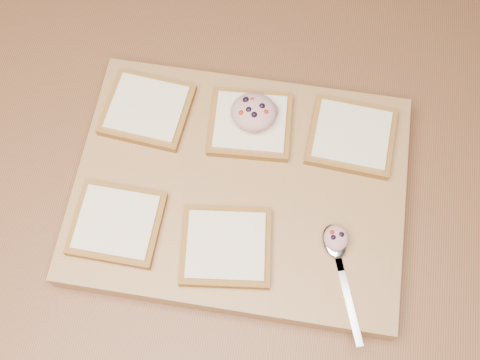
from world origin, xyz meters
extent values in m
plane|color=#515459|center=(0.00, 0.00, 0.00)|extent=(4.00, 4.00, 0.00)
cube|color=slate|center=(0.00, 0.00, 0.42)|extent=(1.90, 0.75, 0.84)
cube|color=brown|center=(0.00, 0.00, 0.87)|extent=(2.00, 0.80, 0.06)
cube|color=#A47146|center=(-0.16, -0.02, 0.92)|extent=(0.46, 0.35, 0.04)
cube|color=#976427|center=(-0.31, 0.07, 0.94)|extent=(0.13, 0.12, 0.01)
cube|color=#F8DFBC|center=(-0.31, 0.07, 0.95)|extent=(0.11, 0.10, 0.00)
cube|color=#976427|center=(-0.16, 0.07, 0.94)|extent=(0.12, 0.11, 0.01)
cube|color=#F8DFBC|center=(-0.16, 0.07, 0.95)|extent=(0.11, 0.10, 0.00)
cube|color=#976427|center=(-0.01, 0.07, 0.94)|extent=(0.12, 0.12, 0.01)
cube|color=#F8DFBC|center=(-0.01, 0.07, 0.95)|extent=(0.11, 0.10, 0.00)
cube|color=#976427|center=(-0.31, -0.11, 0.94)|extent=(0.12, 0.11, 0.01)
cube|color=#F8DFBC|center=(-0.31, -0.11, 0.95)|extent=(0.10, 0.09, 0.00)
cube|color=#976427|center=(-0.16, -0.12, 0.94)|extent=(0.13, 0.12, 0.01)
cube|color=#F8DFBC|center=(-0.16, -0.12, 0.95)|extent=(0.11, 0.10, 0.00)
ellipsoid|color=tan|center=(-0.16, 0.08, 0.97)|extent=(0.06, 0.06, 0.03)
sphere|color=black|center=(-0.15, 0.08, 0.98)|extent=(0.01, 0.01, 0.01)
sphere|color=black|center=(-0.17, 0.09, 0.98)|extent=(0.01, 0.01, 0.01)
sphere|color=black|center=(-0.15, 0.07, 0.98)|extent=(0.01, 0.01, 0.01)
sphere|color=black|center=(-0.16, 0.07, 0.98)|extent=(0.01, 0.01, 0.01)
sphere|color=#A5140C|center=(-0.14, 0.07, 0.98)|extent=(0.01, 0.01, 0.01)
sphere|color=#A5140C|center=(-0.16, 0.09, 0.98)|extent=(0.01, 0.01, 0.01)
sphere|color=#A5140C|center=(-0.17, 0.07, 0.98)|extent=(0.01, 0.01, 0.01)
ellipsoid|color=silver|center=(-0.02, -0.09, 0.94)|extent=(0.05, 0.06, 0.01)
cube|color=silver|center=(-0.01, -0.11, 0.94)|extent=(0.02, 0.03, 0.00)
cube|color=silver|center=(0.00, -0.16, 0.94)|extent=(0.05, 0.12, 0.00)
ellipsoid|color=tan|center=(-0.02, -0.09, 0.96)|extent=(0.03, 0.04, 0.02)
sphere|color=black|center=(-0.02, -0.08, 0.96)|extent=(0.01, 0.01, 0.01)
sphere|color=black|center=(-0.03, -0.09, 0.96)|extent=(0.01, 0.01, 0.01)
sphere|color=#A5140C|center=(-0.03, -0.08, 0.96)|extent=(0.01, 0.01, 0.01)
camera|label=1|loc=(-0.11, -0.34, 1.71)|focal=45.00mm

